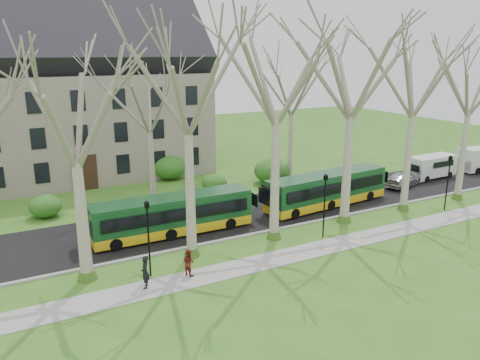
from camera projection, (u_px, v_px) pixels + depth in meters
name	position (u px, v px, depth m)	size (l,w,h in m)	color
ground	(237.00, 249.00, 29.66)	(120.00, 120.00, 0.00)	#326D1F
sidewalk	(257.00, 263.00, 27.53)	(70.00, 2.00, 0.06)	gray
road	(203.00, 221.00, 34.33)	(80.00, 8.00, 0.06)	black
curb	(227.00, 239.00, 30.92)	(80.00, 0.25, 0.14)	#A5A39E
building	(67.00, 94.00, 45.21)	(26.50, 12.20, 16.00)	gray
tree_row_verge	(235.00, 139.00, 28.06)	(49.00, 7.00, 14.00)	gray
tree_row_far	(157.00, 131.00, 36.82)	(33.00, 7.00, 12.00)	gray
lamp_row	(245.00, 215.00, 28.13)	(36.22, 0.22, 4.30)	black
hedges	(111.00, 188.00, 39.19)	(30.60, 8.60, 2.00)	#164E1C
bus_lead	(173.00, 215.00, 31.59)	(10.91, 2.27, 2.73)	#144621
bus_follow	(327.00, 189.00, 37.45)	(11.03, 2.30, 2.76)	#144621
sedan	(403.00, 180.00, 42.97)	(1.82, 4.47, 1.30)	#9E9EA2
van_a	(432.00, 167.00, 45.61)	(5.14, 1.87, 2.24)	silver
pedestrian_a	(145.00, 272.00, 24.45)	(0.64, 0.42, 1.77)	black
pedestrian_b	(188.00, 262.00, 25.87)	(0.73, 0.57, 1.49)	maroon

